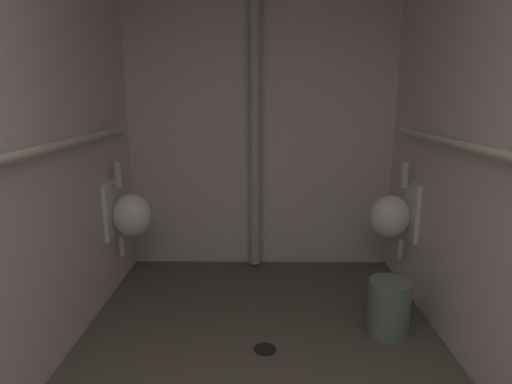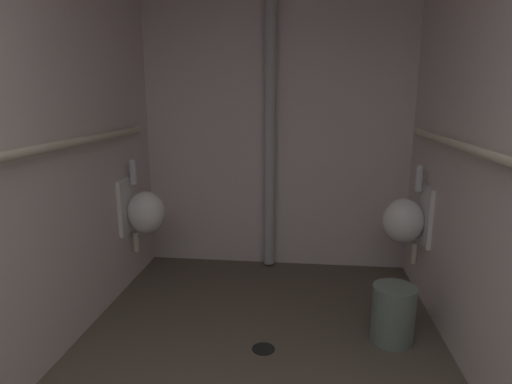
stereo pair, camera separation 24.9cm
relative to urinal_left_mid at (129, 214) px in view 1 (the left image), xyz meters
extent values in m
cube|color=silver|center=(1.01, 0.61, 0.73)|extent=(2.44, 0.06, 2.71)
ellipsoid|color=white|center=(0.02, 0.00, -0.01)|extent=(0.30, 0.26, 0.34)
cube|color=white|center=(-0.13, 0.00, 0.04)|extent=(0.03, 0.30, 0.44)
cylinder|color=silver|center=(-0.07, 0.00, 0.30)|extent=(0.06, 0.06, 0.16)
sphere|color=silver|center=(-0.07, 0.00, 0.38)|extent=(0.06, 0.06, 0.06)
cylinder|color=beige|center=(-0.08, 0.00, -0.26)|extent=(0.04, 0.04, 0.16)
ellipsoid|color=white|center=(2.00, -0.01, -0.01)|extent=(0.30, 0.26, 0.34)
cube|color=white|center=(2.16, -0.01, 0.04)|extent=(0.03, 0.30, 0.44)
cylinder|color=silver|center=(2.09, -0.01, 0.30)|extent=(0.06, 0.06, 0.16)
sphere|color=silver|center=(2.09, -0.01, 0.38)|extent=(0.06, 0.06, 0.06)
cylinder|color=beige|center=(2.10, -0.01, -0.26)|extent=(0.04, 0.04, 0.16)
cylinder|color=beige|center=(-0.09, -1.24, 0.63)|extent=(0.05, 2.89, 0.05)
sphere|color=beige|center=(-0.09, 0.20, 0.63)|extent=(0.06, 0.06, 0.06)
cylinder|color=beige|center=(2.11, -1.25, 0.63)|extent=(0.05, 2.88, 0.05)
sphere|color=beige|center=(2.11, 0.19, 0.63)|extent=(0.06, 0.06, 0.06)
cylinder|color=#B2B2B2|center=(0.96, 0.50, 0.73)|extent=(0.10, 0.10, 2.66)
cylinder|color=black|center=(1.04, -0.83, -0.62)|extent=(0.14, 0.14, 0.01)
cylinder|color=slate|center=(1.84, -0.64, -0.44)|extent=(0.27, 0.27, 0.37)
camera|label=1|loc=(1.01, -3.17, 0.90)|focal=30.10mm
camera|label=2|loc=(1.26, -3.17, 0.90)|focal=30.10mm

